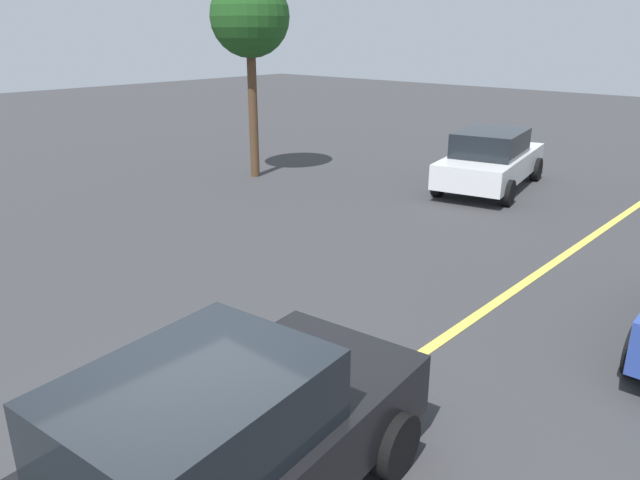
% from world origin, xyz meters
% --- Properties ---
extents(lane_marking_centre, '(28.00, 0.16, 0.01)m').
position_xyz_m(lane_marking_centre, '(3.00, 0.00, 0.01)').
color(lane_marking_centre, '#E0D14C').
extents(car_black_near_curb, '(4.35, 2.28, 1.59)m').
position_xyz_m(car_black_near_curb, '(-0.17, -0.33, 0.80)').
color(car_black_near_curb, black).
rests_on(car_black_near_curb, ground_plane).
extents(car_white_crossing, '(4.68, 2.63, 1.56)m').
position_xyz_m(car_white_crossing, '(12.00, 3.47, 0.79)').
color(car_white_crossing, white).
rests_on(car_white_crossing, ground_plane).
extents(tree_left_verge, '(2.13, 2.13, 5.40)m').
position_xyz_m(tree_left_verge, '(8.78, 9.15, 4.28)').
color(tree_left_verge, '#513823').
rests_on(tree_left_verge, ground_plane).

